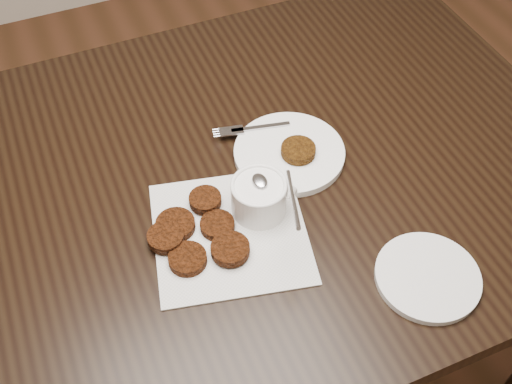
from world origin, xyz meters
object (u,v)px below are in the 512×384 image
at_px(table, 214,286).
at_px(plate_empty, 428,277).
at_px(sauce_ramekin, 259,184).
at_px(napkin, 230,233).
at_px(plate_with_patty, 289,150).

bearing_deg(table, plate_empty, -51.58).
distance_m(table, plate_empty, 0.59).
bearing_deg(plate_empty, sauce_ramekin, 129.40).
relative_size(napkin, sauce_ramekin, 1.95).
relative_size(napkin, plate_empty, 1.52).
distance_m(sauce_ramekin, plate_with_patty, 0.16).
height_order(table, plate_empty, plate_empty).
bearing_deg(plate_with_patty, napkin, -143.42).
relative_size(sauce_ramekin, plate_with_patty, 0.63).
bearing_deg(napkin, plate_empty, -38.89).
bearing_deg(sauce_ramekin, napkin, -157.07).
height_order(napkin, plate_empty, plate_empty).
bearing_deg(plate_with_patty, table, -179.06).
distance_m(plate_with_patty, plate_empty, 0.36).
distance_m(napkin, plate_empty, 0.35).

